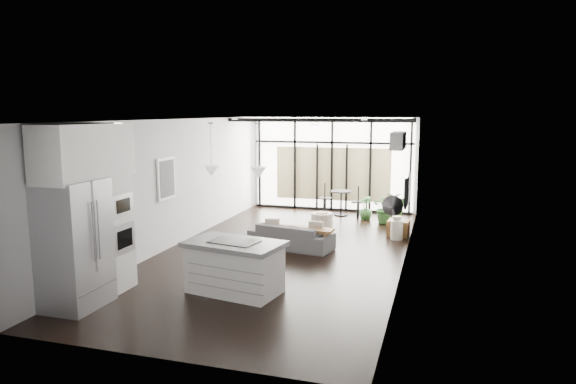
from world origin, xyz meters
The scene contains 28 objects.
floor centered at (0.00, 0.00, 0.00)m, with size 5.00×10.00×0.00m, color black.
ceiling centered at (0.00, 0.00, 2.80)m, with size 5.00×10.00×0.00m, color silver.
wall_left centered at (-2.50, 0.00, 1.40)m, with size 0.02×10.00×2.80m, color silver.
wall_right centered at (2.50, 0.00, 1.40)m, with size 0.02×10.00×2.80m, color silver.
wall_back centered at (0.00, 5.00, 1.40)m, with size 5.00×0.02×2.80m, color silver.
wall_front centered at (0.00, -5.00, 1.40)m, with size 5.00×0.02×2.80m, color silver.
glazing centered at (0.00, 4.88, 1.40)m, with size 5.00×0.20×2.80m, color black.
skylight centered at (0.00, 4.00, 2.77)m, with size 4.70×1.90×0.06m, color silver.
neighbour_building centered at (0.00, 4.95, 1.10)m, with size 3.50×0.02×1.60m, color #CEBB83.
island centered at (-0.06, -2.58, 0.43)m, with size 1.57×0.93×0.86m, color white.
cooktop centered at (-0.06, -2.58, 0.86)m, with size 0.76×0.51×0.01m, color black.
fridge centered at (-2.13, -3.85, 0.98)m, with size 0.76×0.95×1.96m, color #9C9BA1.
appliance_column centered at (-2.14, -3.05, 1.24)m, with size 0.64×0.67×2.47m, color white.
upper_cabinets centered at (-2.12, -3.50, 2.35)m, with size 0.62×1.75×0.86m, color white.
pendant_left centered at (-0.40, -2.65, 2.02)m, with size 0.26×0.26×0.18m, color silver.
pendant_right centered at (0.40, -2.65, 2.02)m, with size 0.26×0.26×0.18m, color silver.
sofa centered at (0.06, 0.35, 0.36)m, with size 1.84×0.54×0.72m, color #464648.
console_bench centered at (0.23, 0.26, 0.25)m, with size 1.56×0.39×0.50m, color brown.
pouf centered at (0.32, 2.20, 0.22)m, with size 0.55×0.55×0.44m, color beige.
crate centered at (2.21, 2.20, 0.19)m, with size 0.50×0.50×0.38m, color brown.
plant_tall centered at (1.79, 3.52, 0.33)m, with size 0.77×0.86×0.67m, color #2F5E28.
plant_med centered at (1.18, 3.87, 0.18)m, with size 0.36×0.65×0.36m, color #2F5E28.
plant_crate centered at (2.21, 2.20, 0.50)m, with size 0.31×0.56×0.25m, color #2F5E28.
milk_can centered at (2.21, 1.80, 0.28)m, with size 0.28×0.28×0.56m, color beige.
bistro_set centered at (0.42, 4.21, 0.39)m, with size 1.64×0.65×0.78m, color black.
tv centered at (2.46, 1.00, 1.30)m, with size 0.05×1.10×0.65m, color black.
ac_unit centered at (2.38, -0.80, 2.45)m, with size 0.22×0.90×0.30m, color white.
framed_art centered at (-2.47, -0.50, 1.55)m, with size 0.04×0.70×0.90m, color black.
Camera 1 is at (3.12, -10.13, 2.96)m, focal length 32.00 mm.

